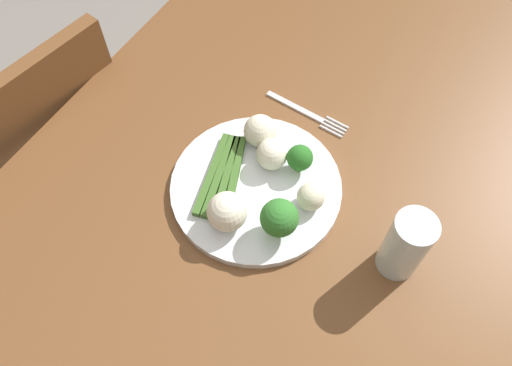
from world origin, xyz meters
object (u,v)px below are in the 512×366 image
at_px(cauliflower_back_right, 311,197).
at_px(dining_table, 268,244).
at_px(broccoli_left, 279,218).
at_px(water_glass, 406,245).
at_px(asparagus_bundle, 223,176).
at_px(cauliflower_outer_edge, 227,212).
at_px(plate, 256,187).
at_px(chair, 46,168).
at_px(fork, 307,113).
at_px(cauliflower_front_left, 260,131).
at_px(cauliflower_mid, 272,154).
at_px(broccoli_back, 302,159).

bearing_deg(cauliflower_back_right, dining_table, -44.77).
distance_m(broccoli_left, water_glass, 0.18).
bearing_deg(asparagus_bundle, cauliflower_outer_edge, 20.44).
bearing_deg(plate, broccoli_left, 52.36).
bearing_deg(cauliflower_outer_edge, water_glass, 106.04).
bearing_deg(cauliflower_back_right, chair, -83.80).
relative_size(fork, water_glass, 1.31).
relative_size(dining_table, cauliflower_outer_edge, 23.50).
bearing_deg(cauliflower_outer_edge, cauliflower_front_left, -168.16).
relative_size(plate, fork, 1.69).
relative_size(broccoli_left, cauliflower_back_right, 1.61).
bearing_deg(cauliflower_front_left, chair, -74.57).
xyz_separation_m(dining_table, plate, (-0.04, -0.05, 0.11)).
xyz_separation_m(plate, cauliflower_front_left, (-0.08, -0.04, 0.04)).
height_order(cauliflower_mid, water_glass, water_glass).
bearing_deg(cauliflower_back_right, broccoli_back, -140.69).
relative_size(plate, broccoli_left, 3.92).
distance_m(dining_table, asparagus_bundle, 0.16).
relative_size(broccoli_back, cauliflower_outer_edge, 0.85).
xyz_separation_m(cauliflower_mid, fork, (-0.14, -0.00, -0.04)).
relative_size(asparagus_bundle, fork, 1.01).
relative_size(dining_table, cauliflower_back_right, 32.99).
bearing_deg(broccoli_left, plate, -127.64).
distance_m(broccoli_back, cauliflower_front_left, 0.09).
xyz_separation_m(plate, cauliflower_back_right, (-0.01, 0.09, 0.03)).
relative_size(cauliflower_back_right, cauliflower_front_left, 0.80).
bearing_deg(dining_table, cauliflower_back_right, 135.23).
bearing_deg(cauliflower_front_left, broccoli_back, 78.62).
bearing_deg(asparagus_bundle, chair, -101.89).
bearing_deg(cauliflower_front_left, asparagus_bundle, -8.94).
xyz_separation_m(dining_table, cauliflower_mid, (-0.08, -0.04, 0.14)).
bearing_deg(dining_table, plate, -127.61).
distance_m(chair, broccoli_left, 0.69).
height_order(asparagus_bundle, cauliflower_back_right, cauliflower_back_right).
height_order(broccoli_left, cauliflower_front_left, broccoli_left).
height_order(plate, cauliflower_mid, cauliflower_mid).
bearing_deg(dining_table, cauliflower_front_left, -144.02).
relative_size(cauliflower_mid, cauliflower_back_right, 1.17).
bearing_deg(fork, water_glass, -33.38).
bearing_deg(broccoli_back, fork, -158.24).
bearing_deg(broccoli_back, plate, -38.53).
distance_m(asparagus_bundle, cauliflower_back_right, 0.15).
xyz_separation_m(broccoli_left, water_glass, (-0.05, 0.18, 0.01)).
bearing_deg(cauliflower_outer_edge, plate, 176.61).
relative_size(cauliflower_front_left, fork, 0.34).
distance_m(dining_table, cauliflower_outer_edge, 0.16).
distance_m(plate, water_glass, 0.25).
xyz_separation_m(cauliflower_mid, cauliflower_back_right, (0.04, 0.09, -0.00)).
distance_m(broccoli_back, cauliflower_mid, 0.05).
distance_m(dining_table, cauliflower_back_right, 0.15).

